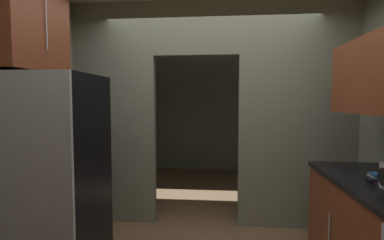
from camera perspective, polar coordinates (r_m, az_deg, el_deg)
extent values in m
cube|color=gray|center=(3.84, -14.49, 1.09)|extent=(1.01, 0.12, 2.70)
cube|color=gray|center=(3.72, 19.44, 0.92)|extent=(1.36, 0.12, 2.70)
cube|color=gray|center=(3.72, 0.81, 17.11)|extent=(1.03, 0.12, 0.64)
cube|color=gray|center=(6.56, 4.44, 2.26)|extent=(3.39, 0.10, 2.70)
cube|color=gray|center=(5.38, -13.69, 1.84)|extent=(0.10, 2.95, 2.70)
cube|color=gray|center=(5.31, 22.22, 1.64)|extent=(0.10, 2.95, 2.70)
cube|color=black|center=(2.78, -25.15, -10.23)|extent=(0.75, 0.72, 1.73)
cube|color=#B7BABC|center=(2.48, -29.63, -12.07)|extent=(0.75, 0.03, 1.73)
cylinder|color=#B7BABC|center=(2.87, 24.79, -18.02)|extent=(0.01, 0.01, 0.22)
cube|color=brown|center=(2.99, -29.24, 16.83)|extent=(0.34, 0.83, 0.92)
cylinder|color=#B7BABC|center=(2.89, -26.13, 17.38)|extent=(0.01, 0.01, 0.55)
cylinder|color=black|center=(2.50, 32.78, -9.12)|extent=(0.01, 0.13, 0.13)
cube|color=#8C3893|center=(2.72, 32.00, -9.84)|extent=(0.11, 0.17, 0.02)
cube|color=black|center=(2.71, 31.75, -9.49)|extent=(0.14, 0.17, 0.02)
cube|color=beige|center=(2.72, 31.97, -9.13)|extent=(0.09, 0.13, 0.01)
cube|color=#2D609E|center=(2.71, 32.14, -8.86)|extent=(0.11, 0.12, 0.02)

